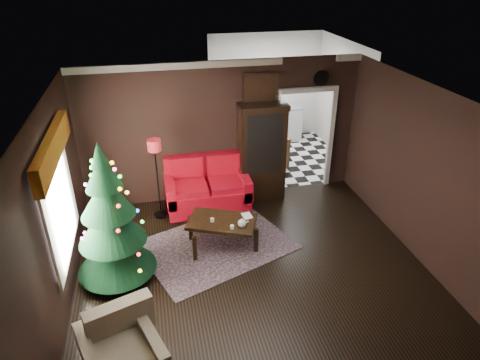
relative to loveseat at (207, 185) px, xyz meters
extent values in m
plane|color=black|center=(0.40, -2.05, -0.50)|extent=(5.50, 5.50, 0.00)
plane|color=white|center=(0.40, -2.05, 2.30)|extent=(5.50, 5.50, 0.00)
plane|color=black|center=(0.40, 0.45, 0.90)|extent=(5.50, 0.00, 5.50)
plane|color=black|center=(0.40, -4.55, 0.90)|extent=(5.50, 0.00, 5.50)
plane|color=black|center=(-2.35, -2.05, 0.90)|extent=(0.00, 5.50, 5.50)
plane|color=black|center=(3.15, -2.05, 0.90)|extent=(0.00, 5.50, 5.50)
cube|color=white|center=(-2.31, -1.85, 0.95)|extent=(0.05, 1.60, 1.40)
cube|color=#713C0B|center=(-2.23, -1.85, 1.77)|extent=(0.12, 2.10, 0.35)
plane|color=white|center=(2.10, 1.95, -0.50)|extent=(3.00, 3.00, 0.00)
cube|color=white|center=(2.10, 3.40, 1.20)|extent=(0.70, 0.06, 0.70)
cube|color=#3A2734|center=(-0.06, -1.32, -0.49)|extent=(2.90, 2.52, 0.01)
cylinder|color=silver|center=(-0.12, -1.34, 0.05)|extent=(0.09, 0.09, 0.06)
cylinder|color=white|center=(0.16, -1.61, 0.05)|extent=(0.09, 0.09, 0.06)
imported|color=#A87C65|center=(0.41, -1.31, 0.12)|extent=(0.15, 0.03, 0.21)
cylinder|color=silver|center=(2.35, 0.40, 1.88)|extent=(0.32, 0.32, 0.06)
cube|color=#9E6836|center=(1.15, 0.41, 1.75)|extent=(0.62, 0.05, 0.52)
cube|color=silver|center=(2.10, 3.15, -0.05)|extent=(1.80, 0.60, 0.90)
camera|label=1|loc=(-0.96, -7.27, 3.94)|focal=31.74mm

